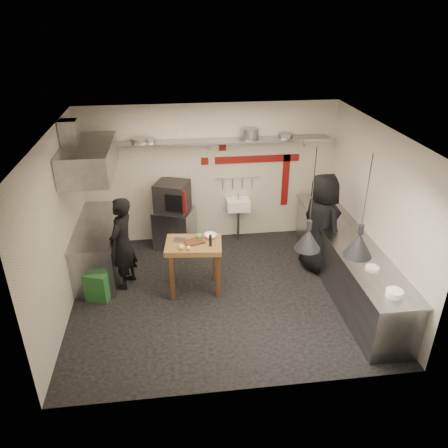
{
  "coord_description": "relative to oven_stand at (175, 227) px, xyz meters",
  "views": [
    {
      "loc": [
        -0.74,
        -6.09,
        4.45
      ],
      "look_at": [
        0.06,
        0.3,
        1.18
      ],
      "focal_mm": 35.0,
      "sensor_mm": 36.0,
      "label": 1
    }
  ],
  "objects": [
    {
      "name": "utensil_rail",
      "position": [
        1.31,
        0.26,
        0.92
      ],
      "size": [
        0.9,
        0.02,
        0.02
      ],
      "primitive_type": "cylinder",
      "rotation": [
        0.0,
        1.57,
        0.0
      ],
      "color": "gray",
      "rests_on": "wall_back"
    },
    {
      "name": "red_band_horiz",
      "position": [
        1.71,
        0.28,
        1.28
      ],
      "size": [
        1.7,
        0.02,
        0.14
      ],
      "primitive_type": "cube",
      "color": "maroon",
      "rests_on": "wall_back"
    },
    {
      "name": "pan_far_left",
      "position": [
        -0.55,
        0.12,
        1.79
      ],
      "size": [
        0.41,
        0.41,
        0.09
      ],
      "primitive_type": "cylinder",
      "rotation": [
        0.0,
        0.0,
        0.4
      ],
      "color": "gray",
      "rests_on": "back_shelf"
    },
    {
      "name": "oven_door",
      "position": [
        0.02,
        -0.28,
        0.69
      ],
      "size": [
        0.45,
        0.2,
        0.46
      ],
      "primitive_type": "cube",
      "rotation": [
        0.0,
        0.0,
        -0.36
      ],
      "color": "maroon",
      "rests_on": "combi_oven"
    },
    {
      "name": "steel_tray",
      "position": [
        0.07,
        -1.51,
        0.54
      ],
      "size": [
        0.21,
        0.17,
        0.03
      ],
      "primitive_type": "cube",
      "rotation": [
        0.0,
        0.0,
        -0.33
      ],
      "color": "gray",
      "rests_on": "prep_table"
    },
    {
      "name": "extractor_hood",
      "position": [
        -1.34,
        -0.75,
        1.75
      ],
      "size": [
        0.78,
        1.6,
        0.5
      ],
      "primitive_type": "cube",
      "color": "gray",
      "rests_on": "ceiling"
    },
    {
      "name": "counter_right",
      "position": [
        2.91,
        -1.8,
        0.05
      ],
      "size": [
        0.7,
        3.8,
        0.9
      ],
      "primitive_type": "cube",
      "color": "gray",
      "rests_on": "floor"
    },
    {
      "name": "stock_pot",
      "position": [
        1.52,
        0.12,
        1.84
      ],
      "size": [
        0.42,
        0.42,
        0.2
      ],
      "primitive_type": "cylinder",
      "rotation": [
        0.0,
        0.0,
        0.39
      ],
      "color": "gray",
      "rests_on": "back_shelf"
    },
    {
      "name": "oven_glass",
      "position": [
        0.01,
        -0.36,
        0.69
      ],
      "size": [
        0.32,
        0.13,
        0.34
      ],
      "primitive_type": "cube",
      "rotation": [
        0.0,
        0.0,
        -0.36
      ],
      "color": "black",
      "rests_on": "oven_door"
    },
    {
      "name": "hood_duct",
      "position": [
        -1.59,
        -0.75,
        2.15
      ],
      "size": [
        0.28,
        0.28,
        0.5
      ],
      "primitive_type": "cube",
      "color": "gray",
      "rests_on": "ceiling"
    },
    {
      "name": "floor",
      "position": [
        0.76,
        -1.8,
        -0.4
      ],
      "size": [
        5.0,
        5.0,
        0.0
      ],
      "primitive_type": "plane",
      "color": "black",
      "rests_on": "ground"
    },
    {
      "name": "red_tile_b",
      "position": [
        0.66,
        0.28,
        1.28
      ],
      "size": [
        0.14,
        0.02,
        0.14
      ],
      "primitive_type": "cube",
      "color": "maroon",
      "rests_on": "wall_back"
    },
    {
      "name": "cutting_board",
      "position": [
        0.31,
        -1.59,
        0.53
      ],
      "size": [
        0.37,
        0.31,
        0.02
      ],
      "primitive_type": "cube",
      "rotation": [
        0.0,
        0.0,
        0.33
      ],
      "color": "#512D19",
      "rests_on": "prep_table"
    },
    {
      "name": "chef_right",
      "position": [
        2.6,
        -1.2,
        0.53
      ],
      "size": [
        0.89,
        1.07,
        1.87
      ],
      "primitive_type": "imported",
      "rotation": [
        0.0,
        0.0,
        1.96
      ],
      "color": "black",
      "rests_on": "floor"
    },
    {
      "name": "heat_lamp_near",
      "position": [
        1.87,
        -2.65,
        1.65
      ],
      "size": [
        0.49,
        0.49,
        1.5
      ],
      "primitive_type": null,
      "rotation": [
        0.0,
        0.0,
        -0.41
      ],
      "color": "black",
      "rests_on": "ceiling"
    },
    {
      "name": "prep_table",
      "position": [
        0.29,
        -1.6,
        0.06
      ],
      "size": [
        0.98,
        0.73,
        0.92
      ],
      "primitive_type": null,
      "rotation": [
        0.0,
        0.0,
        -0.1
      ],
      "color": "olive",
      "rests_on": "floor"
    },
    {
      "name": "ceiling",
      "position": [
        0.76,
        -1.8,
        2.4
      ],
      "size": [
        5.0,
        5.0,
        0.0
      ],
      "primitive_type": "plane",
      "color": "beige",
      "rests_on": "floor"
    },
    {
      "name": "shelf_bracket_left",
      "position": [
        -1.14,
        0.27,
        1.62
      ],
      "size": [
        0.04,
        0.06,
        0.24
      ],
      "primitive_type": "cube",
      "color": "gray",
      "rests_on": "wall_back"
    },
    {
      "name": "red_tile_a",
      "position": [
        1.01,
        0.28,
        1.55
      ],
      "size": [
        0.14,
        0.02,
        0.14
      ],
      "primitive_type": "cube",
      "color": "maroon",
      "rests_on": "wall_back"
    },
    {
      "name": "wall_right",
      "position": [
        3.26,
        -1.8,
        1.0
      ],
      "size": [
        0.04,
        4.2,
        2.8
      ],
      "primitive_type": "cube",
      "color": "silver",
      "rests_on": "floor"
    },
    {
      "name": "sink_drain",
      "position": [
        1.31,
        0.08,
        -0.06
      ],
      "size": [
        0.06,
        0.06,
        0.66
      ],
      "primitive_type": "cylinder",
      "color": "gray",
      "rests_on": "floor"
    },
    {
      "name": "pan_mid_left",
      "position": [
        -0.38,
        0.12,
        1.78
      ],
      "size": [
        0.25,
        0.25,
        0.07
      ],
      "primitive_type": "cylinder",
      "rotation": [
        0.0,
        0.0,
        0.04
      ],
      "color": "gray",
      "rests_on": "back_shelf"
    },
    {
      "name": "veg_ball",
      "position": [
        0.4,
        -1.47,
        0.57
      ],
      "size": [
        0.13,
        0.13,
        0.1
      ],
      "primitive_type": "sphere",
      "rotation": [
        0.0,
        0.0,
        0.32
      ],
      "color": "#529C42",
      "rests_on": "prep_table"
    },
    {
      "name": "chef_left",
      "position": [
        -0.89,
        -1.31,
        0.43
      ],
      "size": [
        0.59,
        0.71,
        1.65
      ],
      "primitive_type": "imported",
      "rotation": [
        0.0,
        0.0,
        -1.95
      ],
      "color": "black",
      "rests_on": "floor"
    },
    {
      "name": "wall_front",
      "position": [
        0.76,
        -3.9,
        1.0
      ],
      "size": [
        5.0,
        0.04,
        2.8
      ],
      "primitive_type": "cube",
      "color": "silver",
      "rests_on": "floor"
    },
    {
      "name": "counter_left",
      "position": [
        -1.39,
        -0.75,
        0.05
      ],
      "size": [
        0.7,
        1.9,
        0.9
      ],
      "primitive_type": "cube",
      "color": "gray",
      "rests_on": "floor"
    },
    {
      "name": "lemon_a",
      "position": [
        0.09,
        -1.79,
        0.56
      ],
      "size": [
        0.09,
        0.09,
        0.09
      ],
      "primitive_type": "sphere",
      "rotation": [
        0.0,
        0.0,
        0.02
      ],
      "color": "yellow",
      "rests_on": "prep_table"
    },
    {
      "name": "combi_oven",
      "position": [
        -0.01,
        -0.02,
        0.69
      ],
      "size": [
        0.76,
        0.74,
        0.58
      ],
      "primitive_type": "cube",
      "rotation": [
        0.0,
        0.0,
        -0.36
      ],
      "color": "black",
      "rests_on": "oven_stand"
    },
    {
      "name": "small_bowl_right",
      "position": [
        2.86,
        -2.76,
        0.56
      ],
      "size": [
        0.26,
        0.26,
        0.05
      ],
      "primitive_type": "cylinder",
      "rotation": [
        0.0,
        0.0,
        0.4
      ],
      "color": "white",
      "rests_on": "counter_right_top"
    },
    {
      "name": "pan_right",
      "position": [
        2.21,
        0.12,
        1.78
      ],
      "size": [
        0.33,
        0.33,
        0.08
      ],
      "primitive_type": "cylinder",
      "rotation": [
        0.0,
        0.0,
        -0.22
      ],
      "color": "gray",
      "rests_on": "back_shelf"
    },
    {
      "name": "counter_right_top",
      "position": [
        2.91,
        -1.8,
        0.52
      ],
      "size": [
        0.76,
        3.9,
        0.03
      ],
      "primitive_type": "cube",
      "color": "gray",
      "rests_on": "counter_right"
    },
    {
      "name": "sink_tap",
      "position": [
        1.31,
        0.12,
        0.56
      ],
      "size": [
        0.03,
        0.03,
        0.14
      ],
      "primitive_type": "cylinder",
      "color": "gray",
      "rests_on": "hand_sink"
    },
    {
      "name": "counter_left_top",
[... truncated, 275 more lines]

